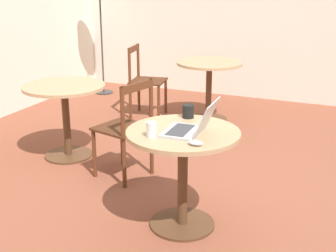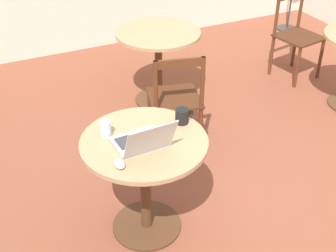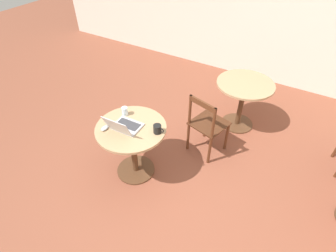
{
  "view_description": "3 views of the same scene",
  "coord_description": "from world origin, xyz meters",
  "px_view_note": "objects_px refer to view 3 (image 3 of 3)",
  "views": [
    {
      "loc": [
        -3.41,
        -1.01,
        1.79
      ],
      "look_at": [
        -0.38,
        0.31,
        0.68
      ],
      "focal_mm": 50.0,
      "sensor_mm": 36.0,
      "label": 1
    },
    {
      "loc": [
        -1.45,
        -2.07,
        2.38
      ],
      "look_at": [
        -0.32,
        0.31,
        0.64
      ],
      "focal_mm": 50.0,
      "sensor_mm": 36.0,
      "label": 2
    },
    {
      "loc": [
        0.89,
        -1.56,
        2.63
      ],
      "look_at": [
        -0.27,
        0.39,
        0.68
      ],
      "focal_mm": 28.0,
      "sensor_mm": 36.0,
      "label": 3
    }
  ],
  "objects_px": {
    "cafe_table_near": "(132,139)",
    "chair_far_front": "(207,125)",
    "mug": "(158,129)",
    "laptop": "(124,126)",
    "cafe_table_far": "(243,94)",
    "drinking_glass": "(125,111)",
    "mouse": "(105,128)"
  },
  "relations": [
    {
      "from": "cafe_table_near",
      "to": "chair_far_front",
      "type": "distance_m",
      "value": 0.99
    },
    {
      "from": "cafe_table_near",
      "to": "chair_far_front",
      "type": "height_order",
      "value": "chair_far_front"
    },
    {
      "from": "mouse",
      "to": "mug",
      "type": "bearing_deg",
      "value": 25.63
    },
    {
      "from": "laptop",
      "to": "mug",
      "type": "xyz_separation_m",
      "value": [
        0.34,
        0.15,
        0.0
      ]
    },
    {
      "from": "mug",
      "to": "drinking_glass",
      "type": "height_order",
      "value": "drinking_glass"
    },
    {
      "from": "cafe_table_far",
      "to": "laptop",
      "type": "relative_size",
      "value": 2.29
    },
    {
      "from": "cafe_table_far",
      "to": "drinking_glass",
      "type": "height_order",
      "value": "drinking_glass"
    },
    {
      "from": "mouse",
      "to": "mug",
      "type": "distance_m",
      "value": 0.58
    },
    {
      "from": "laptop",
      "to": "mouse",
      "type": "height_order",
      "value": "laptop"
    },
    {
      "from": "chair_far_front",
      "to": "mouse",
      "type": "relative_size",
      "value": 8.92
    },
    {
      "from": "mouse",
      "to": "drinking_glass",
      "type": "bearing_deg",
      "value": 84.43
    },
    {
      "from": "cafe_table_near",
      "to": "cafe_table_far",
      "type": "xyz_separation_m",
      "value": [
        0.8,
        1.55,
        0.0
      ]
    },
    {
      "from": "cafe_table_far",
      "to": "cafe_table_near",
      "type": "bearing_deg",
      "value": -117.2
    },
    {
      "from": "chair_far_front",
      "to": "drinking_glass",
      "type": "bearing_deg",
      "value": -141.47
    },
    {
      "from": "cafe_table_far",
      "to": "chair_far_front",
      "type": "height_order",
      "value": "chair_far_front"
    },
    {
      "from": "laptop",
      "to": "mug",
      "type": "relative_size",
      "value": 2.73
    },
    {
      "from": "laptop",
      "to": "mouse",
      "type": "xyz_separation_m",
      "value": [
        -0.19,
        -0.11,
        -0.03
      ]
    },
    {
      "from": "mug",
      "to": "drinking_glass",
      "type": "bearing_deg",
      "value": 171.96
    },
    {
      "from": "cafe_table_near",
      "to": "mug",
      "type": "xyz_separation_m",
      "value": [
        0.3,
        0.08,
        0.23
      ]
    },
    {
      "from": "mouse",
      "to": "mug",
      "type": "height_order",
      "value": "mug"
    },
    {
      "from": "cafe_table_far",
      "to": "laptop",
      "type": "height_order",
      "value": "laptop"
    },
    {
      "from": "mouse",
      "to": "drinking_glass",
      "type": "xyz_separation_m",
      "value": [
        0.03,
        0.32,
        0.04
      ]
    },
    {
      "from": "cafe_table_near",
      "to": "chair_far_front",
      "type": "bearing_deg",
      "value": 52.43
    },
    {
      "from": "cafe_table_near",
      "to": "laptop",
      "type": "relative_size",
      "value": 2.29
    },
    {
      "from": "cafe_table_far",
      "to": "mouse",
      "type": "relative_size",
      "value": 7.94
    },
    {
      "from": "cafe_table_far",
      "to": "mug",
      "type": "distance_m",
      "value": 1.57
    },
    {
      "from": "cafe_table_near",
      "to": "drinking_glass",
      "type": "xyz_separation_m",
      "value": [
        -0.19,
        0.15,
        0.23
      ]
    },
    {
      "from": "laptop",
      "to": "mug",
      "type": "bearing_deg",
      "value": 23.34
    },
    {
      "from": "cafe_table_far",
      "to": "mug",
      "type": "height_order",
      "value": "mug"
    },
    {
      "from": "mug",
      "to": "laptop",
      "type": "bearing_deg",
      "value": -156.66
    },
    {
      "from": "cafe_table_far",
      "to": "drinking_glass",
      "type": "bearing_deg",
      "value": -125.17
    },
    {
      "from": "mouse",
      "to": "cafe_table_near",
      "type": "bearing_deg",
      "value": 37.83
    }
  ]
}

